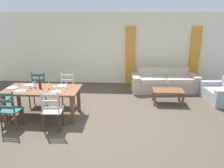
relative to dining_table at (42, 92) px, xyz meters
name	(u,v)px	position (x,y,z in m)	size (l,w,h in m)	color
ground_plane	(101,117)	(1.49, 0.03, -0.67)	(9.60, 9.60, 0.02)	#4A4034
wall_far	(110,49)	(1.49, 3.33, 0.69)	(9.60, 0.16, 2.70)	#F3E8C0
curtain_panel_left	(130,56)	(2.28, 3.19, 0.44)	(0.35, 0.08, 2.20)	orange
curtain_panel_right	(195,57)	(4.68, 3.19, 0.44)	(0.35, 0.08, 2.20)	orange
dining_table	(42,92)	(0.00, 0.00, 0.00)	(1.90, 0.96, 0.75)	brown
dining_chair_near_left	(10,110)	(-0.49, -0.76, -0.19)	(0.45, 0.43, 0.96)	#255452
dining_chair_near_right	(52,110)	(0.49, -0.74, -0.19)	(0.44, 0.42, 0.96)	beige
dining_chair_far_left	(38,89)	(-0.44, 0.76, -0.19)	(0.44, 0.42, 0.96)	#215C48
dining_chair_far_right	(67,90)	(0.42, 0.77, -0.19)	(0.42, 0.41, 0.96)	beige
dinner_plate_near_left	(21,91)	(-0.45, -0.25, 0.10)	(0.24, 0.24, 0.02)	white
fork_near_left	(15,91)	(-0.60, -0.25, 0.09)	(0.02, 0.17, 0.01)	silver
dinner_plate_near_right	(56,92)	(0.45, -0.25, 0.10)	(0.24, 0.24, 0.02)	white
fork_near_right	(50,92)	(0.30, -0.25, 0.09)	(0.02, 0.17, 0.01)	silver
dinner_plate_far_left	(29,85)	(-0.45, 0.25, 0.10)	(0.24, 0.24, 0.02)	white
fork_far_left	(24,85)	(-0.60, 0.25, 0.09)	(0.02, 0.17, 0.01)	silver
dinner_plate_far_right	(62,86)	(0.45, 0.25, 0.10)	(0.24, 0.24, 0.02)	white
fork_far_right	(57,86)	(0.30, 0.25, 0.09)	(0.02, 0.17, 0.01)	silver
dinner_plate_head_west	(12,88)	(-0.78, 0.00, 0.10)	(0.24, 0.24, 0.02)	white
fork_head_west	(7,88)	(-0.93, 0.00, 0.09)	(0.02, 0.17, 0.01)	silver
wine_bottle	(40,84)	(-0.06, 0.05, 0.20)	(0.07, 0.07, 0.32)	#471919
wine_glass_near_left	(27,86)	(-0.32, -0.14, 0.20)	(0.06, 0.06, 0.16)	white
wine_glass_near_right	(64,87)	(0.61, -0.14, 0.20)	(0.06, 0.06, 0.16)	white
wine_glass_far_left	(33,83)	(-0.30, 0.15, 0.20)	(0.06, 0.06, 0.16)	white
wine_glass_far_right	(66,83)	(0.59, 0.13, 0.20)	(0.06, 0.06, 0.16)	white
coffee_cup_primary	(54,88)	(0.33, -0.06, 0.13)	(0.07, 0.07, 0.09)	beige
coffee_cup_secondary	(31,87)	(-0.29, -0.02, 0.13)	(0.07, 0.07, 0.09)	beige
candle_tall	(35,86)	(-0.18, 0.02, 0.15)	(0.05, 0.05, 0.22)	#998C66
candle_short	(49,87)	(0.20, -0.04, 0.14)	(0.05, 0.05, 0.18)	#998C66
couch	(164,83)	(3.47, 2.36, -0.37)	(2.35, 1.02, 0.80)	#B2A18C
coffee_table	(168,92)	(3.40, 1.14, -0.31)	(0.90, 0.56, 0.42)	brown
armchair_upholstered	(222,94)	(5.10, 1.40, -0.41)	(0.90, 1.23, 0.72)	#A2A2AE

